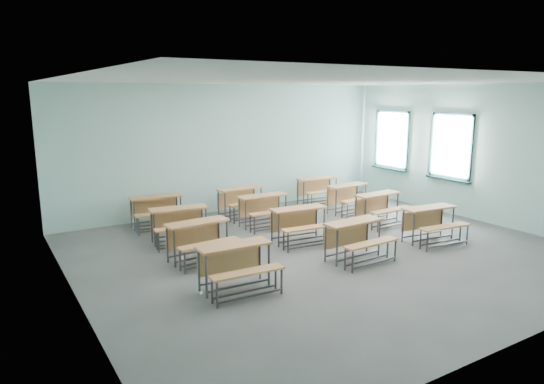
% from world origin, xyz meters
% --- Properties ---
extents(room, '(9.04, 8.04, 3.24)m').
position_xyz_m(room, '(0.08, 0.03, 1.60)').
color(room, slate).
rests_on(room, ground).
extents(desk_unit_r0c0, '(1.17, 0.81, 0.71)m').
position_xyz_m(desk_unit_r0c0, '(-2.33, -0.80, 0.48)').
color(desk_unit_r0c0, '#C48047').
rests_on(desk_unit_r0c0, ground).
extents(desk_unit_r0c1, '(1.18, 0.82, 0.71)m').
position_xyz_m(desk_unit_r0c1, '(0.15, -0.70, 0.48)').
color(desk_unit_r0c1, '#C48047').
rests_on(desk_unit_r0c1, ground).
extents(desk_unit_r0c2, '(1.21, 0.88, 0.71)m').
position_xyz_m(desk_unit_r0c2, '(2.17, -0.67, 0.48)').
color(desk_unit_r0c2, '#C48047').
rests_on(desk_unit_r0c2, ground).
extents(desk_unit_r1c0, '(1.19, 0.84, 0.71)m').
position_xyz_m(desk_unit_r1c0, '(-2.28, 0.74, 0.48)').
color(desk_unit_r1c0, '#C48047').
rests_on(desk_unit_r1c0, ground).
extents(desk_unit_r1c1, '(1.21, 0.87, 0.71)m').
position_xyz_m(desk_unit_r1c1, '(-0.13, 0.67, 0.48)').
color(desk_unit_r1c1, '#C48047').
rests_on(desk_unit_r1c1, ground).
extents(desk_unit_r1c2, '(1.18, 0.82, 0.71)m').
position_xyz_m(desk_unit_r1c2, '(2.24, 0.88, 0.48)').
color(desk_unit_r1c2, '#C48047').
rests_on(desk_unit_r1c2, ground).
extents(desk_unit_r2c0, '(1.24, 0.92, 0.71)m').
position_xyz_m(desk_unit_r2c0, '(-2.19, 1.94, 0.48)').
color(desk_unit_r2c0, '#C48047').
rests_on(desk_unit_r2c0, ground).
extents(desk_unit_r2c1, '(1.15, 0.78, 0.71)m').
position_xyz_m(desk_unit_r2c1, '(-0.10, 2.11, 0.48)').
color(desk_unit_r2c1, '#C48047').
rests_on(desk_unit_r2c1, ground).
extents(desk_unit_r2c2, '(1.20, 0.86, 0.71)m').
position_xyz_m(desk_unit_r2c2, '(2.37, 2.09, 0.48)').
color(desk_unit_r2c2, '#C48047').
rests_on(desk_unit_r2c2, ground).
extents(desk_unit_r3c0, '(1.20, 0.85, 0.71)m').
position_xyz_m(desk_unit_r3c0, '(-2.21, 3.29, 0.48)').
color(desk_unit_r3c0, '#C48047').
rests_on(desk_unit_r3c0, ground).
extents(desk_unit_r3c1, '(1.21, 0.87, 0.71)m').
position_xyz_m(desk_unit_r3c1, '(-0.12, 3.16, 0.48)').
color(desk_unit_r3c1, '#C48047').
rests_on(desk_unit_r3c1, ground).
extents(desk_unit_r3c2, '(1.19, 0.84, 0.71)m').
position_xyz_m(desk_unit_r3c2, '(2.32, 3.30, 0.48)').
color(desk_unit_r3c2, '#C48047').
rests_on(desk_unit_r3c2, ground).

